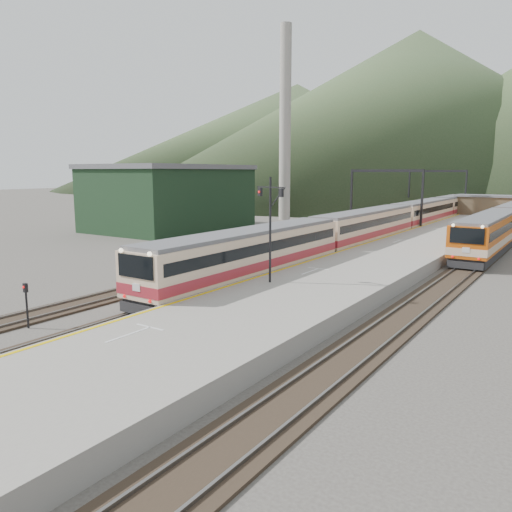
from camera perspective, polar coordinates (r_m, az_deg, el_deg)
The scene contains 16 objects.
track_main at distance 51.74m, azimuth 11.78°, elevation 0.97°, with size 2.60×200.00×0.23m.
track_far at distance 53.79m, azimuth 6.84°, elevation 1.42°, with size 2.60×200.00×0.23m.
track_second at distance 48.66m, azimuth 24.40°, elevation -0.23°, with size 2.60×200.00×0.23m.
platform at distance 47.97m, azimuth 17.08°, elevation 0.60°, with size 8.00×100.00×1.00m, color gray.
gantry_near at distance 66.26m, azimuth 14.60°, elevation 7.50°, with size 9.55×0.25×8.00m.
gantry_far at distance 90.21m, azimuth 19.96°, elevation 7.70°, with size 9.55×0.25×8.00m.
warehouse at distance 68.43m, azimuth -9.79°, elevation 6.66°, with size 14.50×20.50×8.60m.
smokestack at distance 81.08m, azimuth 3.35°, elevation 14.77°, with size 1.80×1.80×30.00m, color #9E998E.
station_shed at distance 86.67m, azimuth 24.96°, elevation 5.33°, with size 9.40×4.40×3.10m.
hill_a at distance 207.34m, azimuth 17.78°, elevation 15.32°, with size 180.00×180.00×60.00m, color #354E2B.
hill_d at distance 284.61m, azimuth 4.69°, elevation 13.54°, with size 200.00×200.00×55.00m, color #354E2B.
main_train at distance 62.88m, azimuth 16.06°, elevation 4.16°, with size 3.08×84.37×3.76m.
signal_mast at distance 29.84m, azimuth 1.64°, elevation 4.31°, with size 2.15×0.67×6.34m.
short_signal_a at distance 26.97m, azimuth -24.77°, elevation -4.53°, with size 0.23×0.17×2.27m.
short_signal_b at distance 46.74m, azimuth 5.45°, elevation 1.95°, with size 0.22×0.16×2.27m.
short_signal_c at distance 41.60m, azimuth -6.34°, elevation 0.99°, with size 0.26×0.23×2.27m.
Camera 1 is at (19.19, -7.45, 7.62)m, focal length 35.00 mm.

